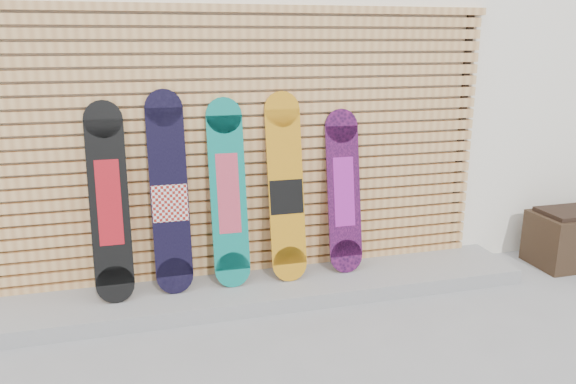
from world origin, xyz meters
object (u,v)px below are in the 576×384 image
snowboard_0 (109,202)px  snowboard_3 (286,189)px  snowboard_1 (169,194)px  snowboard_2 (228,193)px  snowboard_4 (344,192)px

snowboard_0 → snowboard_3: 1.37m
snowboard_0 → snowboard_1: (0.44, 0.02, 0.02)m
snowboard_2 → snowboard_1: bearing=-179.7°
snowboard_2 → snowboard_0: bearing=-178.5°
snowboard_3 → snowboard_4: snowboard_3 is taller
snowboard_2 → snowboard_3: (0.47, -0.01, 0.01)m
snowboard_2 → snowboard_4: (0.98, 0.02, -0.06)m
snowboard_0 → snowboard_1: 0.44m
snowboard_2 → snowboard_3: snowboard_3 is taller
snowboard_4 → snowboard_3: bearing=-177.4°
snowboard_0 → snowboard_2: bearing=1.5°
snowboard_0 → snowboard_3: snowboard_3 is taller
snowboard_0 → snowboard_4: (1.88, 0.04, -0.06)m
snowboard_1 → snowboard_2: snowboard_1 is taller
snowboard_1 → snowboard_4: bearing=0.7°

